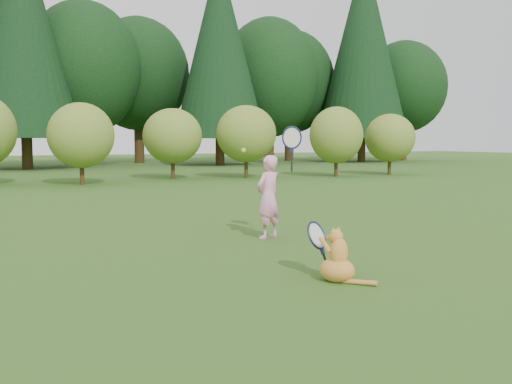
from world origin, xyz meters
name	(u,v)px	position (x,y,z in m)	size (l,w,h in m)	color
ground	(269,255)	(0.00, 0.00, 0.00)	(100.00, 100.00, 0.00)	#2B4A15
shrub_row	(89,140)	(0.00, 13.00, 1.40)	(28.00, 3.00, 2.80)	olive
woodland_backdrop	(50,11)	(0.00, 23.00, 7.50)	(48.00, 10.00, 15.00)	black
child	(269,195)	(0.53, 1.07, 0.62)	(0.70, 0.48, 1.78)	#FD97C1
cat	(336,253)	(0.02, -1.43, 0.28)	(0.48, 0.83, 0.72)	orange
tennis_ball	(244,150)	(0.60, 2.08, 1.24)	(0.08, 0.08, 0.08)	#C0D519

